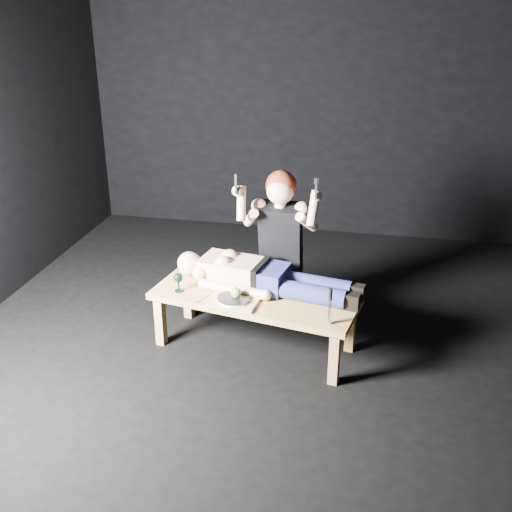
% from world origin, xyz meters
% --- Properties ---
extents(ground, '(5.00, 5.00, 0.00)m').
position_xyz_m(ground, '(0.00, 0.00, 0.00)').
color(ground, black).
rests_on(ground, ground).
extents(back_wall, '(5.00, 0.00, 5.00)m').
position_xyz_m(back_wall, '(0.00, 2.50, 1.50)').
color(back_wall, black).
rests_on(back_wall, ground).
extents(table, '(1.62, 0.85, 0.45)m').
position_xyz_m(table, '(-0.16, -0.09, 0.23)').
color(table, '#B17A47').
rests_on(table, ground).
extents(lying_man, '(1.49, 0.69, 0.24)m').
position_xyz_m(lying_man, '(-0.09, 0.04, 0.57)').
color(lying_man, tan).
rests_on(lying_man, table).
extents(kneeling_woman, '(0.72, 0.80, 1.34)m').
position_xyz_m(kneeling_woman, '(-0.04, 0.43, 0.67)').
color(kneeling_woman, black).
rests_on(kneeling_woman, ground).
extents(serving_tray, '(0.38, 0.29, 0.02)m').
position_xyz_m(serving_tray, '(-0.29, -0.23, 0.46)').
color(serving_tray, tan).
rests_on(serving_tray, table).
extents(plate, '(0.26, 0.26, 0.02)m').
position_xyz_m(plate, '(-0.29, -0.23, 0.48)').
color(plate, white).
rests_on(plate, serving_tray).
extents(apple, '(0.08, 0.08, 0.08)m').
position_xyz_m(apple, '(-0.27, -0.22, 0.53)').
color(apple, '#409329').
rests_on(apple, plate).
extents(goblet, '(0.09, 0.09, 0.15)m').
position_xyz_m(goblet, '(-0.73, -0.14, 0.53)').
color(goblet, black).
rests_on(goblet, table).
extents(fork_flat, '(0.08, 0.16, 0.01)m').
position_xyz_m(fork_flat, '(-0.53, -0.22, 0.45)').
color(fork_flat, '#B2B2B7').
rests_on(fork_flat, table).
extents(knife_flat, '(0.08, 0.16, 0.01)m').
position_xyz_m(knife_flat, '(-0.17, -0.26, 0.45)').
color(knife_flat, '#B2B2B7').
rests_on(knife_flat, table).
extents(spoon_flat, '(0.12, 0.13, 0.01)m').
position_xyz_m(spoon_flat, '(-0.18, -0.17, 0.45)').
color(spoon_flat, '#B2B2B7').
rests_on(spoon_flat, table).
extents(carving_knife, '(0.04, 0.04, 0.27)m').
position_xyz_m(carving_knife, '(0.43, -0.39, 0.58)').
color(carving_knife, '#B2B2B7').
rests_on(carving_knife, table).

